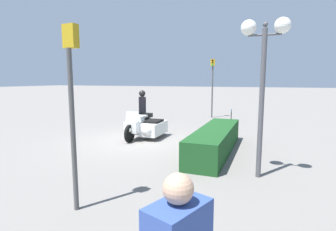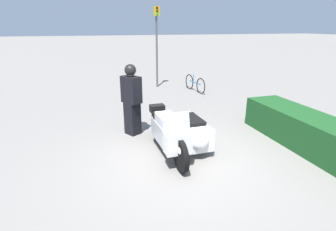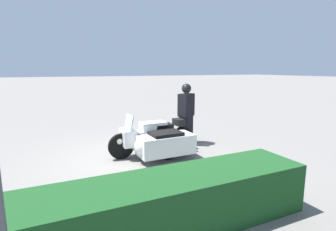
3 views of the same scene
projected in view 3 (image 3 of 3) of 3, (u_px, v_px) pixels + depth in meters
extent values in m
plane|color=slate|center=(136.00, 158.00, 6.96)|extent=(160.00, 160.00, 0.00)
cylinder|color=black|center=(121.00, 146.00, 6.87)|extent=(0.68, 0.11, 0.68)
cylinder|color=black|center=(182.00, 138.00, 7.66)|extent=(0.68, 0.11, 0.68)
cylinder|color=black|center=(168.00, 149.00, 6.85)|extent=(0.53, 0.11, 0.53)
cube|color=#B7B7BC|center=(153.00, 138.00, 7.24)|extent=(1.30, 0.42, 0.45)
cube|color=white|center=(153.00, 126.00, 7.18)|extent=(0.71, 0.39, 0.24)
cube|color=black|center=(163.00, 126.00, 7.31)|extent=(0.52, 0.39, 0.12)
cube|color=white|center=(128.00, 138.00, 6.91)|extent=(0.33, 0.55, 0.44)
cube|color=silver|center=(129.00, 122.00, 6.86)|extent=(0.12, 0.52, 0.40)
sphere|color=white|center=(119.00, 141.00, 6.82)|extent=(0.18, 0.18, 0.18)
cube|color=white|center=(166.00, 144.00, 6.80)|extent=(1.46, 0.71, 0.50)
sphere|color=white|center=(144.00, 146.00, 6.53)|extent=(0.47, 0.47, 0.47)
cube|color=black|center=(166.00, 134.00, 6.75)|extent=(0.81, 0.60, 0.09)
cube|color=black|center=(179.00, 122.00, 7.52)|extent=(0.25, 0.37, 0.18)
cube|color=black|center=(186.00, 130.00, 8.31)|extent=(0.47, 0.45, 0.89)
cube|color=black|center=(186.00, 105.00, 8.17)|extent=(0.60, 0.53, 0.70)
sphere|color=tan|center=(186.00, 90.00, 8.09)|extent=(0.24, 0.24, 0.24)
sphere|color=black|center=(186.00, 88.00, 8.08)|extent=(0.30, 0.30, 0.30)
cube|color=#19471E|center=(168.00, 204.00, 3.81)|extent=(4.51, 1.00, 0.80)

